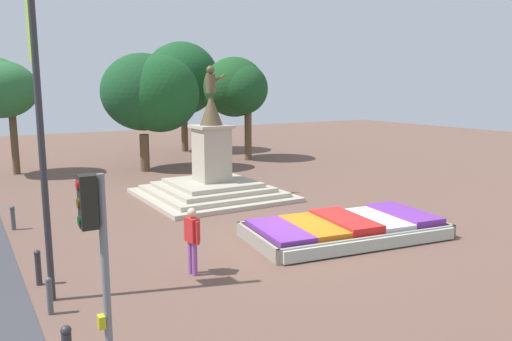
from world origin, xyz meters
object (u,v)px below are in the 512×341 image
(kerb_bollard_mid_b, at_px, (38,267))
(kerb_bollard_north, at_px, (13,217))
(kerb_bollard_mid_a, at_px, (50,295))
(flower_planter, at_px, (347,229))
(traffic_light_near_crossing, at_px, (96,242))
(statue_monument, at_px, (212,177))
(pedestrian_near_planter, at_px, (192,236))
(banner_pole, at_px, (40,132))

(kerb_bollard_mid_b, height_order, kerb_bollard_north, kerb_bollard_mid_b)
(kerb_bollard_mid_a, xyz_separation_m, kerb_bollard_mid_b, (0.02, 1.77, 0.03))
(flower_planter, xyz_separation_m, traffic_light_near_crossing, (-8.41, -3.94, 2.04))
(traffic_light_near_crossing, xyz_separation_m, kerb_bollard_north, (-0.33, 10.12, -1.89))
(statue_monument, relative_size, pedestrian_near_planter, 3.30)
(banner_pole, relative_size, kerb_bollard_north, 8.76)
(statue_monument, xyz_separation_m, kerb_bollard_north, (-7.67, -1.06, -0.41))
(banner_pole, height_order, kerb_bollard_mid_b, banner_pole)
(statue_monument, bearing_deg, traffic_light_near_crossing, -123.29)
(kerb_bollard_mid_a, distance_m, kerb_bollard_mid_b, 1.77)
(kerb_bollard_mid_a, bearing_deg, kerb_bollard_north, 90.15)
(traffic_light_near_crossing, relative_size, kerb_bollard_mid_b, 3.92)
(banner_pole, bearing_deg, kerb_bollard_north, 91.47)
(pedestrian_near_planter, bearing_deg, kerb_bollard_mid_b, 159.56)
(traffic_light_near_crossing, bearing_deg, kerb_bollard_mid_b, 93.41)
(flower_planter, bearing_deg, kerb_bollard_north, 144.72)
(flower_planter, bearing_deg, banner_pole, -178.71)
(statue_monument, bearing_deg, kerb_bollard_mid_a, -133.17)
(statue_monument, relative_size, traffic_light_near_crossing, 1.67)
(kerb_bollard_mid_a, bearing_deg, pedestrian_near_planter, 8.71)
(traffic_light_near_crossing, xyz_separation_m, kerb_bollard_mid_b, (-0.29, 4.80, -1.87))
(kerb_bollard_mid_b, bearing_deg, statue_monument, 39.93)
(flower_planter, bearing_deg, kerb_bollard_mid_a, -174.00)
(flower_planter, relative_size, banner_pole, 0.91)
(traffic_light_near_crossing, distance_m, kerb_bollard_mid_b, 5.15)
(kerb_bollard_mid_a, bearing_deg, flower_planter, 6.00)
(pedestrian_near_planter, distance_m, kerb_bollard_mid_a, 3.47)
(flower_planter, distance_m, kerb_bollard_north, 10.70)
(traffic_light_near_crossing, bearing_deg, statue_monument, 56.71)
(banner_pole, distance_m, pedestrian_near_planter, 4.23)
(kerb_bollard_mid_b, relative_size, kerb_bollard_north, 1.06)
(statue_monument, distance_m, kerb_bollard_mid_a, 11.19)
(pedestrian_near_planter, height_order, kerb_bollard_mid_a, pedestrian_near_planter)
(banner_pole, xyz_separation_m, pedestrian_near_planter, (3.24, -0.20, -2.70))
(traffic_light_near_crossing, height_order, kerb_bollard_north, traffic_light_near_crossing)
(traffic_light_near_crossing, distance_m, kerb_bollard_mid_a, 3.58)
(traffic_light_near_crossing, height_order, kerb_bollard_mid_b, traffic_light_near_crossing)
(flower_planter, distance_m, kerb_bollard_mid_a, 8.77)
(banner_pole, distance_m, kerb_bollard_mid_a, 3.35)
(statue_monument, height_order, kerb_bollard_north, statue_monument)
(traffic_light_near_crossing, height_order, kerb_bollard_mid_a, traffic_light_near_crossing)
(flower_planter, bearing_deg, pedestrian_near_planter, -175.74)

